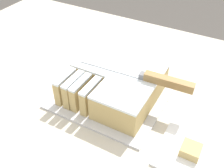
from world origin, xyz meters
The scene contains 5 objects.
cake_board centered at (0.06, 0.06, 0.95)m, with size 0.30×0.28×0.01m.
cake centered at (0.06, 0.06, 0.99)m, with size 0.25×0.23×0.08m.
knife centered at (0.18, 0.08, 1.04)m, with size 0.32×0.04×0.02m.
paper_napkin centered at (0.31, -0.03, 0.95)m, with size 0.14×0.14×0.01m.
brownie centered at (0.31, -0.03, 0.96)m, with size 0.04×0.04×0.02m.
Camera 1 is at (0.33, -0.44, 1.46)m, focal length 42.00 mm.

